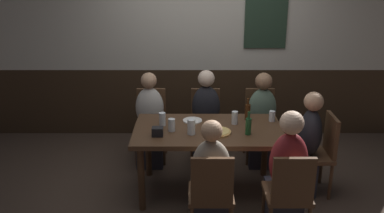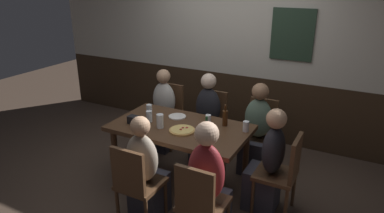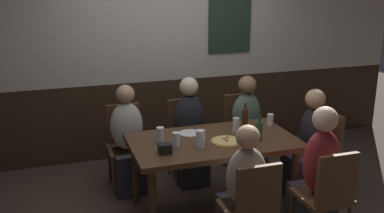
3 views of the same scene
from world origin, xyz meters
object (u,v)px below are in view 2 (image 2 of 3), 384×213
at_px(beer_glass_half, 160,121).
at_px(person_right_near, 208,191).
at_px(highball_clear, 149,111).
at_px(chair_mid_far, 212,120).
at_px(plate_white_large, 177,116).
at_px(beer_bottle_brown, 225,117).
at_px(beer_glass_tall, 149,117).
at_px(dining_table, 180,133).
at_px(person_head_east, 267,168).
at_px(person_mid_near, 146,176).
at_px(chair_right_far, 260,130).
at_px(chair_left_far, 169,111).
at_px(condiment_caddy, 133,120).
at_px(pint_glass_stout, 246,127).
at_px(beer_bottle_green, 206,130).
at_px(tumbler_water, 208,122).
at_px(person_mid_far, 206,124).
at_px(pizza, 182,130).
at_px(person_left_far, 163,116).
at_px(person_right_far, 256,135).
at_px(chair_head_east, 283,171).
at_px(chair_mid_near, 136,182).
at_px(chair_right_near, 200,202).

bearing_deg(beer_glass_half, person_right_near, -32.83).
bearing_deg(highball_clear, person_right_near, -34.11).
bearing_deg(beer_glass_half, chair_mid_far, 79.98).
height_order(chair_mid_far, plate_white_large, chair_mid_far).
bearing_deg(beer_bottle_brown, beer_glass_tall, -158.95).
xyz_separation_m(dining_table, person_head_east, (1.03, 0.00, -0.17)).
distance_m(chair_mid_far, person_mid_near, 1.55).
bearing_deg(dining_table, chair_right_far, 51.41).
distance_m(chair_left_far, condiment_caddy, 1.09).
bearing_deg(pint_glass_stout, person_right_near, -91.26).
bearing_deg(beer_glass_tall, beer_glass_half, -21.72).
distance_m(person_mid_near, pint_glass_stout, 1.19).
bearing_deg(chair_mid_far, chair_right_far, 0.00).
xyz_separation_m(chair_mid_far, person_mid_near, (-0.00, -1.55, -0.02)).
distance_m(person_head_east, beer_bottle_brown, 0.73).
height_order(person_head_east, beer_bottle_green, person_head_east).
bearing_deg(dining_table, condiment_caddy, -160.12).
relative_size(person_right_near, tumbler_water, 8.49).
bearing_deg(plate_white_large, chair_mid_far, 75.63).
distance_m(person_mid_near, condiment_caddy, 0.79).
bearing_deg(person_head_east, chair_mid_far, 140.27).
bearing_deg(person_mid_far, pint_glass_stout, -34.41).
relative_size(pizza, beer_bottle_brown, 1.15).
relative_size(person_left_far, person_right_far, 1.00).
height_order(person_right_near, condiment_caddy, person_right_near).
xyz_separation_m(chair_mid_far, beer_bottle_brown, (0.44, -0.60, 0.34)).
distance_m(chair_mid_far, tumbler_water, 0.84).
distance_m(chair_head_east, beer_glass_tall, 1.60).
relative_size(beer_glass_half, beer_bottle_brown, 0.64).
relative_size(beer_glass_tall, beer_bottle_brown, 0.53).
bearing_deg(person_right_far, chair_left_far, 173.22).
xyz_separation_m(person_left_far, pizza, (0.77, -0.80, 0.27)).
height_order(chair_left_far, person_right_near, person_right_near).
height_order(person_mid_near, pint_glass_stout, person_mid_near).
relative_size(dining_table, person_right_near, 1.29).
distance_m(beer_glass_tall, tumbler_water, 0.69).
bearing_deg(tumbler_water, chair_mid_near, -106.23).
xyz_separation_m(chair_mid_near, person_mid_near, (0.00, 0.16, -0.02)).
height_order(person_mid_far, pint_glass_stout, person_mid_far).
xyz_separation_m(highball_clear, beer_bottle_brown, (0.92, 0.16, 0.03)).
xyz_separation_m(pizza, plate_white_large, (-0.25, 0.33, -0.01)).
distance_m(person_head_east, beer_glass_tall, 1.44).
bearing_deg(beer_glass_tall, beer_bottle_brown, 21.05).
relative_size(chair_mid_near, chair_head_east, 1.00).
distance_m(chair_right_near, beer_bottle_green, 0.84).
bearing_deg(chair_left_far, chair_mid_far, 0.00).
height_order(dining_table, pizza, pizza).
bearing_deg(person_head_east, chair_right_far, 112.06).
xyz_separation_m(person_mid_near, plate_white_large, (-0.16, 0.91, 0.27)).
height_order(highball_clear, tumbler_water, tumbler_water).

